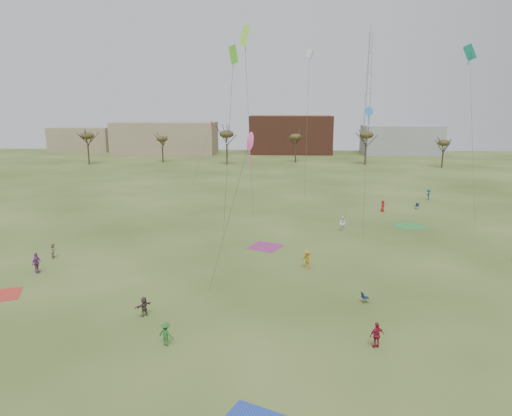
# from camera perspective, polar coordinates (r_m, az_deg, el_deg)

# --- Properties ---
(ground) EXTENTS (260.00, 260.00, 0.00)m
(ground) POSITION_cam_1_polar(r_m,az_deg,el_deg) (33.54, -1.22, -13.76)
(ground) COLOR #354916
(ground) RESTS_ON ground
(flyer_near_center) EXTENTS (1.15, 0.90, 1.56)m
(flyer_near_center) POSITION_cam_1_polar(r_m,az_deg,el_deg) (30.51, -11.22, -15.21)
(flyer_near_center) COLOR #257029
(flyer_near_center) RESTS_ON ground
(spectator_fore_a) EXTENTS (1.08, 0.77, 1.71)m
(spectator_fore_a) POSITION_cam_1_polar(r_m,az_deg,el_deg) (30.64, 14.88, -15.13)
(spectator_fore_a) COLOR maroon
(spectator_fore_a) RESTS_ON ground
(spectator_fore_b) EXTENTS (0.69, 0.82, 1.48)m
(spectator_fore_b) POSITION_cam_1_polar(r_m,az_deg,el_deg) (50.23, -23.98, -4.89)
(spectator_fore_b) COLOR tan
(spectator_fore_b) RESTS_ON ground
(spectator_fore_c) EXTENTS (1.18, 1.33, 1.46)m
(spectator_fore_c) POSITION_cam_1_polar(r_m,az_deg,el_deg) (34.70, -13.84, -11.88)
(spectator_fore_c) COLOR brown
(spectator_fore_c) RESTS_ON ground
(flyer_mid_b) EXTENTS (1.33, 1.36, 1.87)m
(flyer_mid_b) POSITION_cam_1_polar(r_m,az_deg,el_deg) (43.07, 6.38, -6.39)
(flyer_mid_b) COLOR #AE8620
(flyer_mid_b) RESTS_ON ground
(spectator_mid_d) EXTENTS (0.62, 1.16, 1.89)m
(spectator_mid_d) POSITION_cam_1_polar(r_m,az_deg,el_deg) (46.34, -25.78, -6.22)
(spectator_mid_d) COLOR #883C91
(spectator_mid_d) RESTS_ON ground
(spectator_mid_e) EXTENTS (1.05, 0.94, 1.78)m
(spectator_mid_e) POSITION_cam_1_polar(r_m,az_deg,el_deg) (56.60, 10.80, -1.95)
(spectator_mid_e) COLOR white
(spectator_mid_e) RESTS_ON ground
(flyer_far_b) EXTENTS (0.89, 0.98, 1.68)m
(flyer_far_b) POSITION_cam_1_polar(r_m,az_deg,el_deg) (68.33, 15.57, 0.26)
(flyer_far_b) COLOR maroon
(flyer_far_b) RESTS_ON ground
(flyer_far_c) EXTENTS (0.69, 1.17, 1.80)m
(flyer_far_c) POSITION_cam_1_polar(r_m,az_deg,el_deg) (79.20, 20.74, 1.60)
(flyer_far_c) COLOR #1E4A8D
(flyer_far_c) RESTS_ON ground
(blanket_red) EXTENTS (3.63, 3.63, 0.03)m
(blanket_red) POSITION_cam_1_polar(r_m,az_deg,el_deg) (42.68, -29.25, -9.51)
(blanket_red) COLOR red
(blanket_red) RESTS_ON ground
(blanket_plum) EXTENTS (4.20, 4.20, 0.03)m
(blanket_plum) POSITION_cam_1_polar(r_m,az_deg,el_deg) (49.61, 1.17, -4.87)
(blanket_plum) COLOR #982E78
(blanket_plum) RESTS_ON ground
(blanket_olive) EXTENTS (4.22, 4.22, 0.03)m
(blanket_olive) POSITION_cam_1_polar(r_m,az_deg,el_deg) (61.20, 18.71, -2.16)
(blanket_olive) COLOR green
(blanket_olive) RESTS_ON ground
(camp_chair_center) EXTENTS (0.66, 0.63, 0.87)m
(camp_chair_center) POSITION_cam_1_polar(r_m,az_deg,el_deg) (36.98, 13.48, -11.08)
(camp_chair_center) COLOR #16243C
(camp_chair_center) RESTS_ON ground
(camp_chair_right) EXTENTS (0.74, 0.74, 0.87)m
(camp_chair_right) POSITION_cam_1_polar(r_m,az_deg,el_deg) (71.66, 19.44, 0.09)
(camp_chair_right) COLOR #151C3B
(camp_chair_right) RESTS_ON ground
(kites_aloft) EXTENTS (76.62, 65.66, 24.82)m
(kites_aloft) POSITION_cam_1_polar(r_m,az_deg,el_deg) (55.12, 5.71, 15.98)
(kites_aloft) COLOR yellow
(kites_aloft) RESTS_ON ground
(tree_line) EXTENTS (117.44, 49.32, 8.91)m
(tree_line) POSITION_cam_1_polar(r_m,az_deg,el_deg) (109.48, 0.55, 8.51)
(tree_line) COLOR #3A2B1E
(tree_line) RESTS_ON ground
(building_tan) EXTENTS (32.00, 14.00, 10.00)m
(building_tan) POSITION_cam_1_polar(r_m,az_deg,el_deg) (150.04, -11.27, 8.58)
(building_tan) COLOR #937F60
(building_tan) RESTS_ON ground
(building_brick) EXTENTS (26.00, 16.00, 12.00)m
(building_brick) POSITION_cam_1_polar(r_m,az_deg,el_deg) (150.24, 4.34, 9.17)
(building_brick) COLOR brown
(building_brick) RESTS_ON ground
(building_grey) EXTENTS (24.00, 12.00, 9.00)m
(building_grey) POSITION_cam_1_polar(r_m,az_deg,el_deg) (153.00, 17.70, 8.12)
(building_grey) COLOR gray
(building_grey) RESTS_ON ground
(building_tan_west) EXTENTS (20.00, 12.00, 8.00)m
(building_tan_west) POSITION_cam_1_polar(r_m,az_deg,el_deg) (166.60, -20.78, 8.04)
(building_tan_west) COLOR #937F60
(building_tan_west) RESTS_ON ground
(radio_tower) EXTENTS (1.51, 1.72, 41.00)m
(radio_tower) POSITION_cam_1_polar(r_m,az_deg,el_deg) (157.45, 13.80, 13.82)
(radio_tower) COLOR #9EA3A8
(radio_tower) RESTS_ON ground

